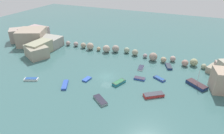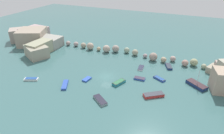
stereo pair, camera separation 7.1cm
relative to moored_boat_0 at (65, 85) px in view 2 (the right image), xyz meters
The scene contains 14 objects.
cove_water 10.45m from the moored_boat_0, 47.33° to the left, with size 160.00×160.00×0.00m, color #3E6A6A.
cliff_headland_left 30.77m from the moored_boat_0, 144.97° to the left, with size 24.24×19.31×5.39m.
rock_breakwater 23.68m from the moored_boat_0, 71.68° to the left, with size 45.49×4.39×2.43m.
moored_boat_0 is the anchor object (origin of this frame).
moored_boat_1 18.10m from the moored_boat_0, 32.82° to the left, with size 2.72×1.39×0.46m.
moored_boat_2 22.91m from the moored_boat_0, 30.72° to the left, with size 3.25×2.45×0.46m.
moored_boat_3 30.77m from the moored_boat_0, 23.26° to the left, with size 5.03×4.50×5.12m.
moored_boat_4 10.41m from the moored_boat_0, 10.79° to the right, with size 4.04×3.48×0.53m.
moored_boat_5 12.71m from the moored_boat_0, 27.49° to the left, with size 2.55×3.73×0.65m.
moored_boat_6 9.16m from the moored_boat_0, behind, with size 3.52×2.35×0.57m.
moored_boat_7 5.51m from the moored_boat_0, 52.10° to the left, with size 1.61×2.48×0.39m.
moored_boat_8 20.81m from the moored_boat_0, 48.04° to the left, with size 1.57×3.10×0.43m.
moored_boat_9 20.44m from the moored_boat_0, 11.87° to the left, with size 4.46×3.81×0.67m.
moored_boat_10 28.30m from the moored_boat_0, 42.83° to the left, with size 2.50×3.73×0.56m.
Camera 2 is at (18.61, -38.80, 25.19)m, focal length 31.47 mm.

